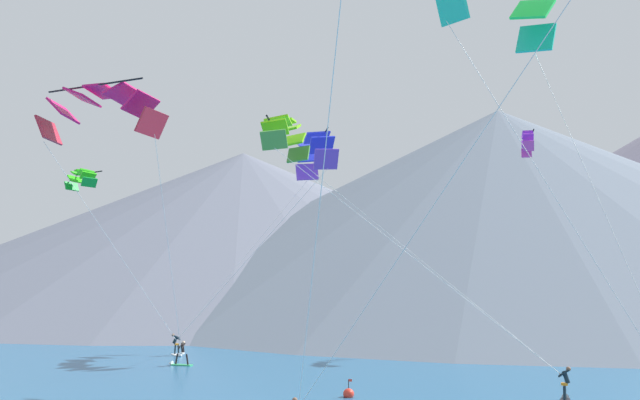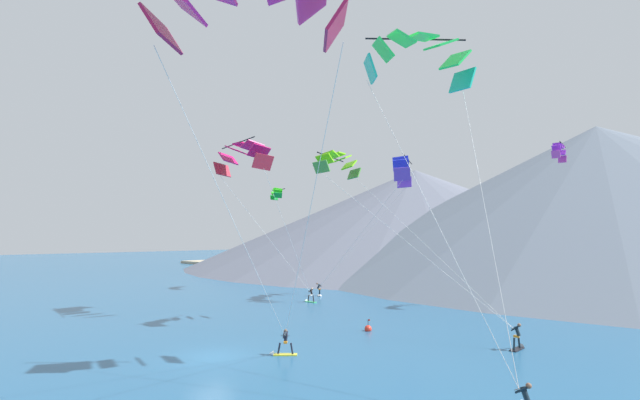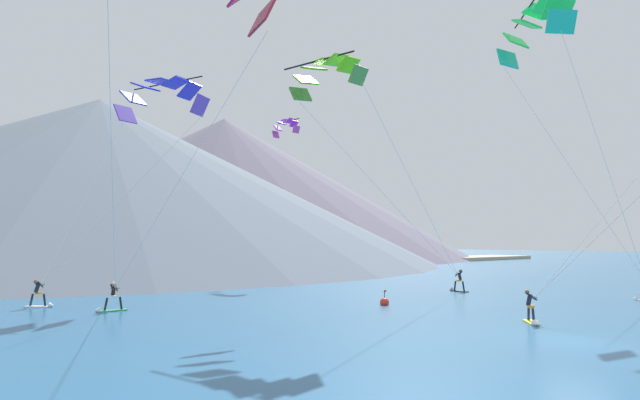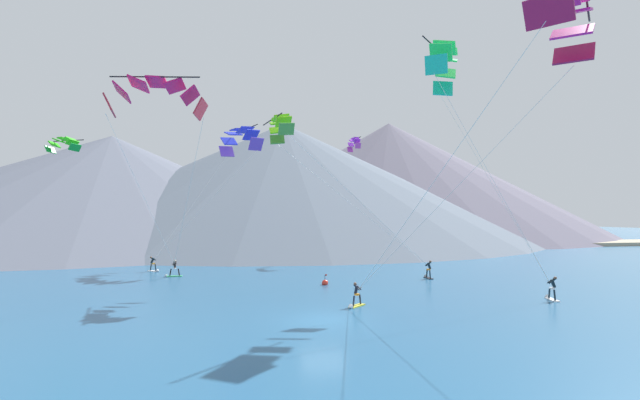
{
  "view_description": "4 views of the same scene",
  "coord_description": "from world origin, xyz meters",
  "px_view_note": "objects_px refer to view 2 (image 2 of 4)",
  "views": [
    {
      "loc": [
        12.13,
        -23.27,
        6.67
      ],
      "look_at": [
        0.96,
        12.63,
        10.11
      ],
      "focal_mm": 40.0,
      "sensor_mm": 36.0,
      "label": 1
    },
    {
      "loc": [
        22.82,
        -15.25,
        7.21
      ],
      "look_at": [
        -2.97,
        12.83,
        10.6
      ],
      "focal_mm": 24.0,
      "sensor_mm": 36.0,
      "label": 2
    },
    {
      "loc": [
        -20.03,
        -8.8,
        3.82
      ],
      "look_at": [
        2.56,
        18.5,
        6.81
      ],
      "focal_mm": 28.0,
      "sensor_mm": 36.0,
      "label": 3
    },
    {
      "loc": [
        -4.65,
        -24.13,
        5.89
      ],
      "look_at": [
        2.58,
        14.82,
        7.43
      ],
      "focal_mm": 24.0,
      "sensor_mm": 36.0,
      "label": 4
    }
  ],
  "objects_px": {
    "parafoil_kite_distant_high_outer": "(277,192)",
    "parafoil_kite_distant_low_drift": "(559,150)",
    "parafoil_kite_near_trail": "(243,155)",
    "kitesurfer_far_right": "(518,341)",
    "parafoil_kite_mid_center": "(248,4)",
    "parafoil_kite_far_left": "(402,169)",
    "kitesurfer_near_trail": "(310,298)",
    "kitesurfer_mid_center": "(282,348)",
    "kitesurfer_far_left": "(319,292)",
    "parafoil_kite_near_lead": "(420,55)",
    "race_marker_buoy": "(368,329)",
    "parafoil_kite_far_right": "(338,163)"
  },
  "relations": [
    {
      "from": "kitesurfer_near_trail",
      "to": "kitesurfer_far_left",
      "type": "bearing_deg",
      "value": 120.01
    },
    {
      "from": "kitesurfer_far_right",
      "to": "parafoil_kite_distant_low_drift",
      "type": "bearing_deg",
      "value": 94.9
    },
    {
      "from": "kitesurfer_mid_center",
      "to": "parafoil_kite_far_right",
      "type": "xyz_separation_m",
      "value": [
        -3.93,
        10.16,
        13.37
      ]
    },
    {
      "from": "parafoil_kite_near_lead",
      "to": "race_marker_buoy",
      "type": "bearing_deg",
      "value": 144.46
    },
    {
      "from": "kitesurfer_far_right",
      "to": "parafoil_kite_far_right",
      "type": "xyz_separation_m",
      "value": [
        -14.25,
        -1.2,
        13.26
      ]
    },
    {
      "from": "kitesurfer_near_trail",
      "to": "parafoil_kite_near_lead",
      "type": "xyz_separation_m",
      "value": [
        22.09,
        -13.66,
        17.37
      ]
    },
    {
      "from": "kitesurfer_far_right",
      "to": "race_marker_buoy",
      "type": "distance_m",
      "value": 10.71
    },
    {
      "from": "parafoil_kite_mid_center",
      "to": "parafoil_kite_far_left",
      "type": "relative_size",
      "value": 0.99
    },
    {
      "from": "kitesurfer_near_trail",
      "to": "race_marker_buoy",
      "type": "distance_m",
      "value": 15.83
    },
    {
      "from": "kitesurfer_near_trail",
      "to": "parafoil_kite_distant_low_drift",
      "type": "height_order",
      "value": "parafoil_kite_distant_low_drift"
    },
    {
      "from": "parafoil_kite_near_trail",
      "to": "race_marker_buoy",
      "type": "xyz_separation_m",
      "value": [
        13.7,
        1.92,
        -15.25
      ]
    },
    {
      "from": "kitesurfer_far_left",
      "to": "parafoil_kite_near_lead",
      "type": "distance_m",
      "value": 35.1
    },
    {
      "from": "parafoil_kite_mid_center",
      "to": "parafoil_kite_distant_low_drift",
      "type": "distance_m",
      "value": 41.01
    },
    {
      "from": "parafoil_kite_distant_low_drift",
      "to": "parafoil_kite_near_trail",
      "type": "bearing_deg",
      "value": -132.52
    },
    {
      "from": "parafoil_kite_near_trail",
      "to": "parafoil_kite_far_left",
      "type": "height_order",
      "value": "parafoil_kite_far_left"
    },
    {
      "from": "kitesurfer_near_trail",
      "to": "parafoil_kite_near_trail",
      "type": "height_order",
      "value": "parafoil_kite_near_trail"
    },
    {
      "from": "kitesurfer_mid_center",
      "to": "parafoil_kite_near_lead",
      "type": "xyz_separation_m",
      "value": [
        8.13,
        3.31,
        17.4
      ]
    },
    {
      "from": "kitesurfer_near_trail",
      "to": "parafoil_kite_mid_center",
      "type": "height_order",
      "value": "parafoil_kite_mid_center"
    },
    {
      "from": "parafoil_kite_near_lead",
      "to": "kitesurfer_far_right",
      "type": "bearing_deg",
      "value": 74.7
    },
    {
      "from": "parafoil_kite_far_right",
      "to": "parafoil_kite_near_trail",
      "type": "bearing_deg",
      "value": -164.04
    },
    {
      "from": "parafoil_kite_near_lead",
      "to": "race_marker_buoy",
      "type": "height_order",
      "value": "parafoil_kite_near_lead"
    },
    {
      "from": "kitesurfer_far_left",
      "to": "parafoil_kite_far_left",
      "type": "xyz_separation_m",
      "value": [
        8.91,
        5.26,
        15.18
      ]
    },
    {
      "from": "kitesurfer_far_left",
      "to": "parafoil_kite_distant_low_drift",
      "type": "relative_size",
      "value": 0.43
    },
    {
      "from": "kitesurfer_near_trail",
      "to": "kitesurfer_far_left",
      "type": "height_order",
      "value": "kitesurfer_far_left"
    },
    {
      "from": "parafoil_kite_near_trail",
      "to": "kitesurfer_far_right",
      "type": "bearing_deg",
      "value": 9.49
    },
    {
      "from": "parafoil_kite_mid_center",
      "to": "parafoil_kite_distant_low_drift",
      "type": "bearing_deg",
      "value": 89.34
    },
    {
      "from": "parafoil_kite_near_lead",
      "to": "parafoil_kite_mid_center",
      "type": "distance_m",
      "value": 12.7
    },
    {
      "from": "race_marker_buoy",
      "to": "parafoil_kite_distant_high_outer",
      "type": "bearing_deg",
      "value": 152.53
    },
    {
      "from": "kitesurfer_mid_center",
      "to": "parafoil_kite_distant_high_outer",
      "type": "bearing_deg",
      "value": 139.01
    },
    {
      "from": "race_marker_buoy",
      "to": "kitesurfer_far_right",
      "type": "bearing_deg",
      "value": 11.45
    },
    {
      "from": "parafoil_kite_far_right",
      "to": "parafoil_kite_distant_low_drift",
      "type": "xyz_separation_m",
      "value": [
        12.5,
        21.63,
        2.72
      ]
    },
    {
      "from": "parafoil_kite_distant_high_outer",
      "to": "parafoil_kite_distant_low_drift",
      "type": "xyz_separation_m",
      "value": [
        34.79,
        9.02,
        2.73
      ]
    },
    {
      "from": "kitesurfer_near_trail",
      "to": "kitesurfer_mid_center",
      "type": "height_order",
      "value": "kitesurfer_near_trail"
    },
    {
      "from": "kitesurfer_far_left",
      "to": "parafoil_kite_near_lead",
      "type": "bearing_deg",
      "value": -36.23
    },
    {
      "from": "parafoil_kite_near_lead",
      "to": "parafoil_kite_distant_low_drift",
      "type": "xyz_separation_m",
      "value": [
        0.45,
        28.48,
        -1.31
      ]
    },
    {
      "from": "kitesurfer_mid_center",
      "to": "race_marker_buoy",
      "type": "height_order",
      "value": "kitesurfer_mid_center"
    },
    {
      "from": "parafoil_kite_far_left",
      "to": "race_marker_buoy",
      "type": "bearing_deg",
      "value": -66.88
    },
    {
      "from": "parafoil_kite_near_trail",
      "to": "parafoil_kite_near_lead",
      "type": "bearing_deg",
      "value": -10.31
    },
    {
      "from": "kitesurfer_mid_center",
      "to": "kitesurfer_near_trail",
      "type": "bearing_deg",
      "value": 129.43
    },
    {
      "from": "parafoil_kite_far_right",
      "to": "parafoil_kite_distant_low_drift",
      "type": "bearing_deg",
      "value": 59.97
    },
    {
      "from": "race_marker_buoy",
      "to": "parafoil_kite_near_lead",
      "type": "bearing_deg",
      "value": -35.54
    },
    {
      "from": "kitesurfer_far_left",
      "to": "parafoil_kite_mid_center",
      "type": "xyz_separation_m",
      "value": [
        24.6,
        -30.55,
        15.2
      ]
    },
    {
      "from": "kitesurfer_far_right",
      "to": "parafoil_kite_distant_high_outer",
      "type": "height_order",
      "value": "parafoil_kite_distant_high_outer"
    },
    {
      "from": "kitesurfer_far_right",
      "to": "parafoil_kite_mid_center",
      "type": "bearing_deg",
      "value": -96.16
    },
    {
      "from": "kitesurfer_near_trail",
      "to": "kitesurfer_mid_center",
      "type": "xyz_separation_m",
      "value": [
        13.96,
        -16.98,
        -0.03
      ]
    },
    {
      "from": "kitesurfer_far_left",
      "to": "parafoil_kite_mid_center",
      "type": "distance_m",
      "value": 42.07
    },
    {
      "from": "parafoil_kite_distant_high_outer",
      "to": "race_marker_buoy",
      "type": "bearing_deg",
      "value": -27.47
    },
    {
      "from": "kitesurfer_near_trail",
      "to": "kitesurfer_far_right",
      "type": "height_order",
      "value": "kitesurfer_far_right"
    },
    {
      "from": "parafoil_kite_distant_low_drift",
      "to": "parafoil_kite_far_right",
      "type": "bearing_deg",
      "value": -120.03
    },
    {
      "from": "kitesurfer_far_left",
      "to": "race_marker_buoy",
      "type": "bearing_deg",
      "value": -36.58
    }
  ]
}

